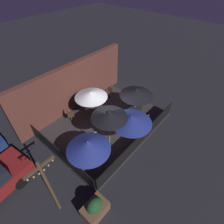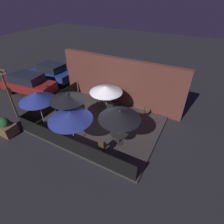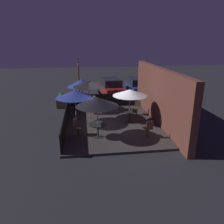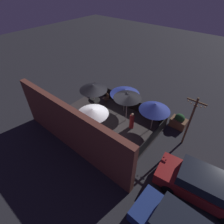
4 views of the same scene
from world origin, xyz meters
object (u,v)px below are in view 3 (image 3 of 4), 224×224
at_px(dining_table_0, 98,126).
at_px(planter_box, 62,101).
at_px(dining_table_1, 129,113).
at_px(light_post, 79,78).
at_px(patio_umbrella_0, 97,102).
at_px(patio_chair_2, 137,107).
at_px(patio_chair_1, 77,126).
at_px(patron_0, 95,106).
at_px(patio_umbrella_2, 75,94).
at_px(parked_car_1, 138,86).
at_px(patio_chair_0, 148,128).
at_px(patio_umbrella_3, 89,84).
at_px(parked_car_0, 110,87).
at_px(patio_umbrella_1, 130,93).
at_px(patio_umbrella_4, 82,83).

distance_m(dining_table_0, planter_box, 6.65).
xyz_separation_m(dining_table_1, light_post, (-5.13, -3.10, 1.34)).
height_order(patio_umbrella_0, patio_chair_2, patio_umbrella_0).
height_order(patio_chair_1, light_post, light_post).
relative_size(patron_0, planter_box, 1.16).
xyz_separation_m(patio_chair_1, patron_0, (-3.36, 1.12, 0.09)).
height_order(planter_box, light_post, light_post).
height_order(patio_umbrella_2, patio_chair_1, patio_umbrella_2).
bearing_deg(parked_car_1, patio_chair_0, -9.94).
bearing_deg(patio_umbrella_3, light_post, -170.58).
bearing_deg(planter_box, dining_table_0, 20.73).
relative_size(parked_car_0, parked_car_1, 1.16).
relative_size(patio_chair_0, parked_car_0, 0.20).
relative_size(patron_0, parked_car_0, 0.28).
bearing_deg(dining_table_1, patio_chair_0, 12.50).
distance_m(patio_chair_2, parked_car_0, 5.96).
xyz_separation_m(dining_table_1, parked_car_0, (-7.15, -0.27, 0.15)).
bearing_deg(patio_umbrella_3, patio_umbrella_2, -46.00).
height_order(patio_umbrella_1, patio_chair_0, patio_umbrella_1).
distance_m(dining_table_1, patio_chair_0, 2.39).
distance_m(patio_umbrella_0, parked_car_0, 9.39).
bearing_deg(patio_chair_0, parked_car_0, -7.77).
bearing_deg(dining_table_0, patio_chair_2, 138.50).
bearing_deg(dining_table_0, patio_umbrella_1, 133.56).
height_order(patio_umbrella_1, dining_table_1, patio_umbrella_1).
distance_m(dining_table_0, patio_chair_2, 4.38).
relative_size(patio_chair_2, parked_car_0, 0.20).
height_order(patio_umbrella_0, parked_car_1, patio_umbrella_0).
height_order(dining_table_1, patio_chair_1, patio_chair_1).
bearing_deg(parked_car_1, patio_umbrella_2, -38.02).
bearing_deg(light_post, patio_umbrella_0, 8.08).
distance_m(patio_umbrella_0, patio_chair_2, 4.59).
relative_size(patio_chair_2, planter_box, 0.84).
relative_size(patio_umbrella_0, patio_chair_0, 2.36).
xyz_separation_m(patio_umbrella_0, planter_box, (-6.22, -2.35, -1.54)).
bearing_deg(dining_table_1, planter_box, -133.63).
relative_size(patio_chair_1, parked_car_0, 0.20).
bearing_deg(patio_umbrella_2, patio_chair_1, 3.46).
relative_size(planter_box, light_post, 0.31).
distance_m(patio_chair_0, planter_box, 8.23).
bearing_deg(dining_table_0, patio_umbrella_4, -171.31).
xyz_separation_m(patio_umbrella_3, planter_box, (-3.25, -2.03, -1.90)).
relative_size(patio_umbrella_0, patio_umbrella_1, 1.04).
distance_m(patio_chair_1, patio_chair_2, 4.92).
relative_size(patio_umbrella_4, light_post, 0.62).
bearing_deg(patio_umbrella_1, patio_umbrella_3, -112.22).
relative_size(patio_umbrella_1, dining_table_0, 2.14).
relative_size(patio_chair_0, parked_car_1, 0.23).
height_order(patio_umbrella_4, dining_table_0, patio_umbrella_4).
xyz_separation_m(patio_chair_1, light_post, (-6.74, 0.06, 1.42)).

